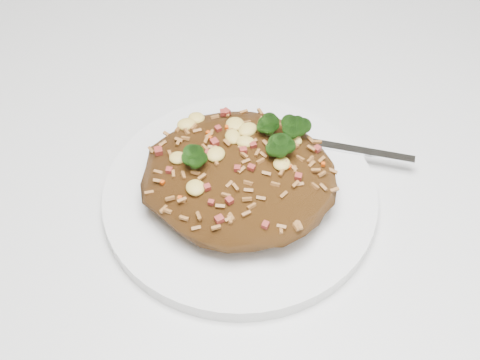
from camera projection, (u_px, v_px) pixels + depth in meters
The scene contains 4 objects.
dining_table at pixel (150, 305), 0.63m from camera, with size 1.20×0.80×0.75m.
plate at pixel (240, 196), 0.58m from camera, with size 0.24×0.24×0.01m, color white.
fried_rice at pixel (241, 170), 0.56m from camera, with size 0.17×0.15×0.06m.
fork at pixel (334, 146), 0.61m from camera, with size 0.16×0.03×0.00m.
Camera 1 is at (0.13, -0.30, 1.21)m, focal length 50.00 mm.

